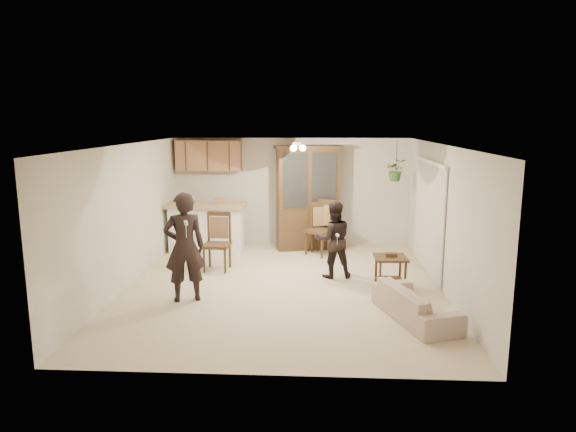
{
  "coord_description": "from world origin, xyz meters",
  "views": [
    {
      "loc": [
        0.56,
        -8.73,
        2.92
      ],
      "look_at": [
        0.08,
        0.4,
        1.2
      ],
      "focal_mm": 32.0,
      "sensor_mm": 36.0,
      "label": 1
    }
  ],
  "objects_px": {
    "child": "(333,242)",
    "chair_hutch_left": "(320,239)",
    "side_table": "(390,272)",
    "chair_hutch_right": "(320,236)",
    "chair_bar": "(217,254)",
    "adult": "(185,247)",
    "sofa": "(416,295)",
    "china_hutch": "(307,198)"
  },
  "relations": [
    {
      "from": "chair_bar",
      "to": "chair_hutch_left",
      "type": "height_order",
      "value": "chair_hutch_left"
    },
    {
      "from": "sofa",
      "to": "child",
      "type": "height_order",
      "value": "child"
    },
    {
      "from": "sofa",
      "to": "side_table",
      "type": "height_order",
      "value": "sofa"
    },
    {
      "from": "sofa",
      "to": "side_table",
      "type": "xyz_separation_m",
      "value": [
        -0.18,
        1.36,
        -0.06
      ]
    },
    {
      "from": "sofa",
      "to": "adult",
      "type": "distance_m",
      "value": 3.69
    },
    {
      "from": "adult",
      "to": "chair_hutch_right",
      "type": "bearing_deg",
      "value": -141.96
    },
    {
      "from": "adult",
      "to": "side_table",
      "type": "xyz_separation_m",
      "value": [
        3.42,
        0.74,
        -0.59
      ]
    },
    {
      "from": "side_table",
      "to": "chair_hutch_right",
      "type": "height_order",
      "value": "chair_hutch_right"
    },
    {
      "from": "chair_bar",
      "to": "chair_hutch_left",
      "type": "distance_m",
      "value": 2.41
    },
    {
      "from": "adult",
      "to": "child",
      "type": "relative_size",
      "value": 1.33
    },
    {
      "from": "china_hutch",
      "to": "chair_bar",
      "type": "relative_size",
      "value": 2.07
    },
    {
      "from": "side_table",
      "to": "chair_hutch_right",
      "type": "xyz_separation_m",
      "value": [
        -1.2,
        2.74,
        0.01
      ]
    },
    {
      "from": "side_table",
      "to": "chair_hutch_left",
      "type": "height_order",
      "value": "chair_hutch_left"
    },
    {
      "from": "china_hutch",
      "to": "chair_hutch_right",
      "type": "height_order",
      "value": "china_hutch"
    },
    {
      "from": "side_table",
      "to": "chair_bar",
      "type": "height_order",
      "value": "chair_bar"
    },
    {
      "from": "child",
      "to": "chair_hutch_right",
      "type": "xyz_separation_m",
      "value": [
        -0.22,
        2.08,
        -0.36
      ]
    },
    {
      "from": "child",
      "to": "china_hutch",
      "type": "xyz_separation_m",
      "value": [
        -0.52,
        2.19,
        0.48
      ]
    },
    {
      "from": "child",
      "to": "side_table",
      "type": "distance_m",
      "value": 1.23
    },
    {
      "from": "sofa",
      "to": "chair_bar",
      "type": "distance_m",
      "value": 4.14
    },
    {
      "from": "china_hutch",
      "to": "chair_hutch_right",
      "type": "bearing_deg",
      "value": -33.13
    },
    {
      "from": "side_table",
      "to": "sofa",
      "type": "bearing_deg",
      "value": -82.49
    },
    {
      "from": "chair_bar",
      "to": "adult",
      "type": "bearing_deg",
      "value": -92.54
    },
    {
      "from": "sofa",
      "to": "chair_hutch_left",
      "type": "height_order",
      "value": "chair_hutch_left"
    },
    {
      "from": "child",
      "to": "chair_hutch_left",
      "type": "bearing_deg",
      "value": -92.38
    },
    {
      "from": "adult",
      "to": "side_table",
      "type": "bearing_deg",
      "value": 172.8
    },
    {
      "from": "child",
      "to": "chair_bar",
      "type": "relative_size",
      "value": 1.19
    },
    {
      "from": "side_table",
      "to": "chair_hutch_left",
      "type": "bearing_deg",
      "value": 117.63
    },
    {
      "from": "child",
      "to": "china_hutch",
      "type": "distance_m",
      "value": 2.3
    },
    {
      "from": "sofa",
      "to": "chair_hutch_right",
      "type": "relative_size",
      "value": 1.65
    },
    {
      "from": "sofa",
      "to": "china_hutch",
      "type": "relative_size",
      "value": 0.8
    },
    {
      "from": "chair_hutch_left",
      "to": "side_table",
      "type": "bearing_deg",
      "value": -23.72
    },
    {
      "from": "child",
      "to": "china_hutch",
      "type": "bearing_deg",
      "value": -86.92
    },
    {
      "from": "side_table",
      "to": "chair_hutch_right",
      "type": "relative_size",
      "value": 0.58
    },
    {
      "from": "side_table",
      "to": "adult",
      "type": "bearing_deg",
      "value": -167.73
    },
    {
      "from": "chair_hutch_left",
      "to": "chair_hutch_right",
      "type": "bearing_deg",
      "value": 128.47
    },
    {
      "from": "sofa",
      "to": "adult",
      "type": "bearing_deg",
      "value": 61.74
    },
    {
      "from": "sofa",
      "to": "china_hutch",
      "type": "distance_m",
      "value": 4.6
    },
    {
      "from": "child",
      "to": "chair_hutch_left",
      "type": "distance_m",
      "value": 1.68
    },
    {
      "from": "chair_bar",
      "to": "china_hutch",
      "type": "bearing_deg",
      "value": 50.55
    },
    {
      "from": "sofa",
      "to": "adult",
      "type": "xyz_separation_m",
      "value": [
        -3.6,
        0.61,
        0.53
      ]
    },
    {
      "from": "adult",
      "to": "chair_bar",
      "type": "distance_m",
      "value": 1.84
    },
    {
      "from": "china_hutch",
      "to": "side_table",
      "type": "relative_size",
      "value": 3.6
    }
  ]
}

